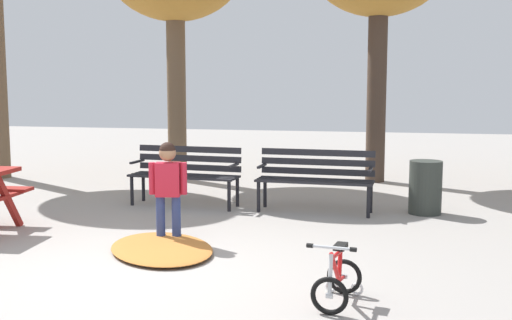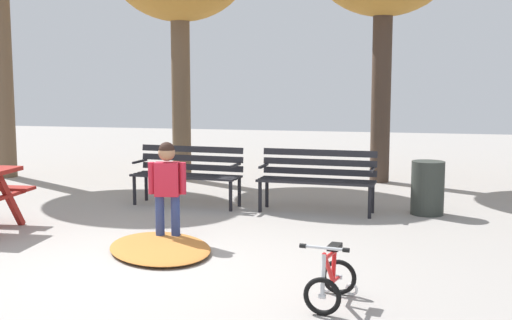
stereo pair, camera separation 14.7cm
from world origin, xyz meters
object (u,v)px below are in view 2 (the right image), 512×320
Objects in this scene: park_bench_far_left at (188,170)px; kids_bicycle at (331,280)px; park_bench_left at (317,175)px; child_standing at (167,183)px; trash_bin at (428,188)px.

kids_bicycle is (2.53, -3.69, -0.31)m from park_bench_far_left.
child_standing reaches higher than park_bench_left.
trash_bin is (0.84, 3.81, 0.16)m from kids_bicycle.
park_bench_left reaches higher than trash_bin.
park_bench_left is at bearing 55.16° from child_standing.
trash_bin is at bearing 77.51° from kids_bicycle.
park_bench_left is at bearing 99.89° from kids_bicycle.
park_bench_left is 1.44× the size of child_standing.
park_bench_far_left is at bearing 178.61° from park_bench_left.
park_bench_far_left is 2.25× the size of trash_bin.
park_bench_far_left is 2.13m from child_standing.
trash_bin is (1.48, 0.17, -0.15)m from park_bench_left.
kids_bicycle is (0.63, -3.64, -0.31)m from park_bench_left.
kids_bicycle is 3.90m from trash_bin.
child_standing is at bearing -76.56° from park_bench_far_left.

